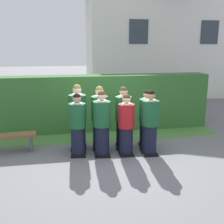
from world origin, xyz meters
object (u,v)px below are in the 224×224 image
at_px(student_rear_row_2, 123,119).
at_px(student_rear_row_3, 146,120).
at_px(student_rear_row_0, 78,118).
at_px(student_front_row_0, 78,126).
at_px(student_front_row_1, 102,125).
at_px(student_rear_row_1, 100,119).
at_px(student_front_row_3, 150,124).
at_px(wooden_bench, 8,139).
at_px(student_in_red_blazer, 126,126).

relative_size(student_rear_row_2, student_rear_row_3, 1.06).
bearing_deg(student_rear_row_3, student_rear_row_0, 174.15).
xyz_separation_m(student_front_row_0, student_front_row_1, (0.59, -0.10, 0.03)).
bearing_deg(student_front_row_1, student_rear_row_0, 134.07).
bearing_deg(student_rear_row_1, student_front_row_3, -27.74).
bearing_deg(student_rear_row_1, wooden_bench, 177.27).
xyz_separation_m(student_rear_row_0, wooden_bench, (-1.80, 0.02, -0.48)).
xyz_separation_m(student_front_row_1, student_in_red_blazer, (0.60, -0.06, -0.05)).
xyz_separation_m(student_front_row_3, student_rear_row_3, (0.07, 0.52, -0.04)).
bearing_deg(student_front_row_3, wooden_bench, 168.32).
bearing_deg(student_front_row_0, wooden_bench, 164.26).
bearing_deg(student_rear_row_3, student_rear_row_2, 176.93).
height_order(student_in_red_blazer, student_rear_row_0, student_rear_row_0).
distance_m(student_in_red_blazer, student_front_row_3, 0.60).
height_order(student_rear_row_3, wooden_bench, student_rear_row_3).
bearing_deg(wooden_bench, student_in_red_blazer, -12.62).
height_order(student_front_row_3, student_rear_row_0, student_rear_row_0).
relative_size(student_in_red_blazer, student_rear_row_1, 0.92).
bearing_deg(student_rear_row_1, student_front_row_1, -91.47).
relative_size(student_in_red_blazer, wooden_bench, 1.09).
bearing_deg(student_rear_row_3, student_in_red_blazer, -145.66).
relative_size(student_rear_row_1, student_rear_row_2, 1.01).
relative_size(student_rear_row_0, wooden_bench, 1.22).
distance_m(student_front_row_1, student_in_red_blazer, 0.61).
relative_size(student_in_red_blazer, student_rear_row_2, 0.93).
bearing_deg(student_front_row_3, student_in_red_blazer, 173.11).
distance_m(student_front_row_0, wooden_bench, 1.88).
xyz_separation_m(student_in_red_blazer, student_rear_row_0, (-1.16, 0.64, 0.09)).
xyz_separation_m(student_front_row_0, student_front_row_3, (1.78, -0.24, 0.03)).
distance_m(student_front_row_1, wooden_bench, 2.47).
bearing_deg(student_front_row_0, student_rear_row_2, 14.64).
xyz_separation_m(student_front_row_0, student_rear_row_0, (0.03, 0.47, 0.07)).
relative_size(student_front_row_0, student_in_red_blazer, 1.02).
distance_m(student_front_row_0, student_in_red_blazer, 1.21).
distance_m(student_in_red_blazer, student_rear_row_2, 0.49).
height_order(student_front_row_1, student_rear_row_2, student_rear_row_2).
distance_m(student_front_row_0, student_front_row_1, 0.60).
distance_m(student_front_row_0, student_rear_row_1, 0.72).
distance_m(student_front_row_0, student_front_row_3, 1.80).
distance_m(student_rear_row_1, student_rear_row_3, 1.26).
height_order(student_front_row_0, student_in_red_blazer, student_front_row_0).
bearing_deg(student_front_row_1, student_rear_row_1, 88.53).
bearing_deg(student_in_red_blazer, student_front_row_3, -6.89).
relative_size(student_front_row_1, student_rear_row_0, 0.95).
xyz_separation_m(student_front_row_1, student_rear_row_0, (-0.56, 0.58, 0.04)).
distance_m(student_rear_row_2, wooden_bench, 3.03).
bearing_deg(student_rear_row_2, student_front_row_3, -44.90).
relative_size(student_rear_row_1, wooden_bench, 1.19).
bearing_deg(wooden_bench, student_front_row_0, -15.74).
height_order(student_front_row_0, student_rear_row_1, student_rear_row_1).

